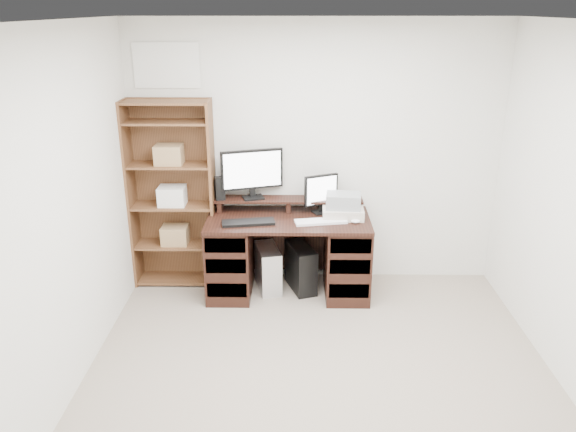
{
  "coord_description": "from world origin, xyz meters",
  "views": [
    {
      "loc": [
        -0.19,
        -3.19,
        2.58
      ],
      "look_at": [
        -0.25,
        1.43,
        0.85
      ],
      "focal_mm": 35.0,
      "sensor_mm": 36.0,
      "label": 1
    }
  ],
  "objects_px": {
    "tower_silver": "(268,268)",
    "bookshelf": "(173,193)",
    "desk": "(288,254)",
    "monitor_small": "(321,192)",
    "tower_black": "(301,267)",
    "printer": "(343,212)",
    "monitor_wide": "(252,171)"
  },
  "relations": [
    {
      "from": "desk",
      "to": "monitor_small",
      "type": "bearing_deg",
      "value": 27.6
    },
    {
      "from": "monitor_wide",
      "to": "monitor_small",
      "type": "bearing_deg",
      "value": -23.31
    },
    {
      "from": "printer",
      "to": "tower_black",
      "type": "height_order",
      "value": "printer"
    },
    {
      "from": "monitor_small",
      "to": "tower_black",
      "type": "bearing_deg",
      "value": -175.71
    },
    {
      "from": "tower_black",
      "to": "tower_silver",
      "type": "bearing_deg",
      "value": 161.95
    },
    {
      "from": "desk",
      "to": "bookshelf",
      "type": "height_order",
      "value": "bookshelf"
    },
    {
      "from": "tower_black",
      "to": "bookshelf",
      "type": "height_order",
      "value": "bookshelf"
    },
    {
      "from": "desk",
      "to": "tower_black",
      "type": "bearing_deg",
      "value": 25.74
    },
    {
      "from": "monitor_small",
      "to": "tower_silver",
      "type": "xyz_separation_m",
      "value": [
        -0.5,
        -0.11,
        -0.74
      ]
    },
    {
      "from": "tower_black",
      "to": "monitor_small",
      "type": "bearing_deg",
      "value": 9.99
    },
    {
      "from": "bookshelf",
      "to": "monitor_small",
      "type": "bearing_deg",
      "value": -2.18
    },
    {
      "from": "monitor_small",
      "to": "tower_black",
      "type": "relative_size",
      "value": 0.77
    },
    {
      "from": "monitor_wide",
      "to": "tower_black",
      "type": "distance_m",
      "value": 1.03
    },
    {
      "from": "monitor_small",
      "to": "bookshelf",
      "type": "relative_size",
      "value": 0.2
    },
    {
      "from": "desk",
      "to": "monitor_small",
      "type": "relative_size",
      "value": 4.09
    },
    {
      "from": "printer",
      "to": "bookshelf",
      "type": "bearing_deg",
      "value": 175.3
    },
    {
      "from": "desk",
      "to": "monitor_small",
      "type": "xyz_separation_m",
      "value": [
        0.31,
        0.16,
        0.56
      ]
    },
    {
      "from": "monitor_wide",
      "to": "tower_silver",
      "type": "height_order",
      "value": "monitor_wide"
    },
    {
      "from": "monitor_small",
      "to": "printer",
      "type": "xyz_separation_m",
      "value": [
        0.2,
        -0.13,
        -0.15
      ]
    },
    {
      "from": "tower_black",
      "to": "bookshelf",
      "type": "relative_size",
      "value": 0.27
    },
    {
      "from": "monitor_wide",
      "to": "tower_silver",
      "type": "relative_size",
      "value": 1.34
    },
    {
      "from": "desk",
      "to": "tower_silver",
      "type": "distance_m",
      "value": 0.27
    },
    {
      "from": "desk",
      "to": "tower_silver",
      "type": "bearing_deg",
      "value": 164.7
    },
    {
      "from": "monitor_small",
      "to": "printer",
      "type": "relative_size",
      "value": 0.98
    },
    {
      "from": "monitor_wide",
      "to": "tower_black",
      "type": "xyz_separation_m",
      "value": [
        0.46,
        -0.17,
        -0.91
      ]
    },
    {
      "from": "desk",
      "to": "monitor_small",
      "type": "height_order",
      "value": "monitor_small"
    },
    {
      "from": "tower_silver",
      "to": "bookshelf",
      "type": "relative_size",
      "value": 0.24
    },
    {
      "from": "monitor_small",
      "to": "tower_black",
      "type": "height_order",
      "value": "monitor_small"
    },
    {
      "from": "printer",
      "to": "bookshelf",
      "type": "distance_m",
      "value": 1.62
    },
    {
      "from": "desk",
      "to": "printer",
      "type": "bearing_deg",
      "value": 3.43
    },
    {
      "from": "desk",
      "to": "monitor_small",
      "type": "distance_m",
      "value": 0.66
    },
    {
      "from": "monitor_wide",
      "to": "printer",
      "type": "bearing_deg",
      "value": -30.42
    }
  ]
}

